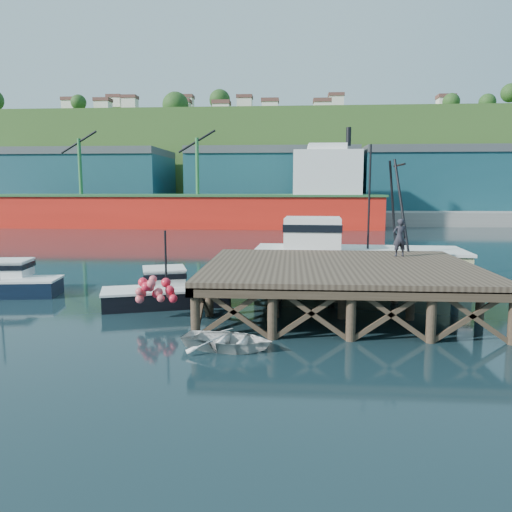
# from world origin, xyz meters

# --- Properties ---
(ground) EXTENTS (300.00, 300.00, 0.00)m
(ground) POSITION_xyz_m (0.00, 0.00, 0.00)
(ground) COLOR black
(ground) RESTS_ON ground
(wharf) EXTENTS (12.00, 10.00, 2.62)m
(wharf) POSITION_xyz_m (5.50, -0.19, 1.94)
(wharf) COLOR brown
(wharf) RESTS_ON ground
(far_quay) EXTENTS (160.00, 40.00, 2.00)m
(far_quay) POSITION_xyz_m (0.00, 70.00, 1.00)
(far_quay) COLOR gray
(far_quay) RESTS_ON ground
(warehouse_left) EXTENTS (32.00, 16.00, 9.00)m
(warehouse_left) POSITION_xyz_m (-35.00, 65.00, 6.50)
(warehouse_left) COLOR #1A4757
(warehouse_left) RESTS_ON far_quay
(warehouse_mid) EXTENTS (28.00, 16.00, 9.00)m
(warehouse_mid) POSITION_xyz_m (0.00, 65.00, 6.50)
(warehouse_mid) COLOR #1A4757
(warehouse_mid) RESTS_ON far_quay
(warehouse_right) EXTENTS (30.00, 16.00, 9.00)m
(warehouse_right) POSITION_xyz_m (30.00, 65.00, 6.50)
(warehouse_right) COLOR #1A4757
(warehouse_right) RESTS_ON far_quay
(cargo_ship) EXTENTS (55.50, 10.00, 13.75)m
(cargo_ship) POSITION_xyz_m (-8.46, 48.00, 3.31)
(cargo_ship) COLOR red
(cargo_ship) RESTS_ON ground
(hillside) EXTENTS (220.00, 50.00, 22.00)m
(hillside) POSITION_xyz_m (0.00, 100.00, 11.00)
(hillside) COLOR #2D511E
(hillside) RESTS_ON ground
(boat_navy) EXTENTS (5.69, 3.33, 3.43)m
(boat_navy) POSITION_xyz_m (-11.43, 1.98, 0.69)
(boat_navy) COLOR black
(boat_navy) RESTS_ON ground
(boat_black) EXTENTS (6.23, 5.16, 3.62)m
(boat_black) POSITION_xyz_m (-2.64, 0.42, 0.66)
(boat_black) COLOR black
(boat_black) RESTS_ON ground
(trawler) EXTENTS (12.10, 4.84, 7.97)m
(trawler) POSITION_xyz_m (6.93, 6.50, 1.64)
(trawler) COLOR #D2CC87
(trawler) RESTS_ON ground
(dinghy) EXTENTS (3.60, 2.91, 0.66)m
(dinghy) POSITION_xyz_m (1.17, -5.97, 0.33)
(dinghy) COLOR silver
(dinghy) RESTS_ON ground
(dockworker) EXTENTS (0.75, 0.55, 1.89)m
(dockworker) POSITION_xyz_m (8.71, 2.71, 3.07)
(dockworker) COLOR #212129
(dockworker) RESTS_ON wharf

